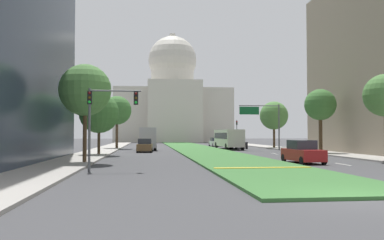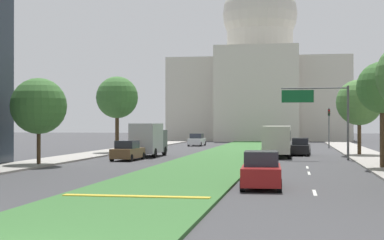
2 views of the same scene
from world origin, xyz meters
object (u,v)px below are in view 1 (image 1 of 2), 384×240
at_px(street_tree_right_far, 274,116).
at_px(sedan_midblock, 145,146).
at_px(overhead_guide_sign, 264,117).
at_px(sedan_far_horizon, 216,142).
at_px(traffic_light_far_right, 237,129).
at_px(street_tree_left_far, 117,111).
at_px(street_tree_right_mid, 320,105).
at_px(traffic_light_near_left, 103,111).
at_px(street_tree_left_near, 85,90).
at_px(capitol_building, 173,101).
at_px(sedan_very_far, 148,141).
at_px(street_tree_left_mid, 99,113).
at_px(box_truck_delivery, 148,138).
at_px(sedan_lead_stopped, 302,152).
at_px(sedan_distant, 239,143).
at_px(city_bus, 228,138).

bearing_deg(street_tree_right_far, sedan_midblock, -152.16).
relative_size(overhead_guide_sign, sedan_far_horizon, 1.44).
xyz_separation_m(traffic_light_far_right, sedan_midblock, (-18.63, -29.01, -2.50)).
distance_m(overhead_guide_sign, street_tree_left_far, 22.49).
relative_size(street_tree_right_mid, sedan_far_horizon, 1.68).
height_order(traffic_light_near_left, street_tree_left_far, street_tree_left_far).
height_order(overhead_guide_sign, street_tree_left_near, street_tree_left_near).
height_order(capitol_building, sedan_very_far, capitol_building).
height_order(street_tree_right_mid, street_tree_left_far, street_tree_left_far).
distance_m(street_tree_left_mid, box_truck_delivery, 14.69).
distance_m(capitol_building, street_tree_left_mid, 73.96).
distance_m(traffic_light_far_right, street_tree_left_near, 53.38).
xyz_separation_m(traffic_light_far_right, box_truck_delivery, (-18.26, -23.00, -1.64)).
bearing_deg(sedan_midblock, sedan_lead_stopped, -57.98).
bearing_deg(street_tree_left_mid, street_tree_right_mid, 1.76).
bearing_deg(sedan_very_far, sedan_distant, -58.09).
distance_m(traffic_light_near_left, sedan_lead_stopped, 16.15).
bearing_deg(traffic_light_far_right, box_truck_delivery, -128.45).
distance_m(overhead_guide_sign, street_tree_right_far, 8.40).
height_order(street_tree_left_near, sedan_lead_stopped, street_tree_left_near).
bearing_deg(capitol_building, sedan_very_far, -102.85).
bearing_deg(sedan_far_horizon, sedan_midblock, -120.85).
xyz_separation_m(box_truck_delivery, city_bus, (12.24, 2.67, 0.09)).
bearing_deg(street_tree_right_far, traffic_light_far_right, 96.01).
distance_m(street_tree_left_mid, city_bus, 23.92).
relative_size(street_tree_right_mid, street_tree_left_far, 0.92).
height_order(street_tree_right_mid, box_truck_delivery, street_tree_right_mid).
xyz_separation_m(street_tree_right_mid, sedan_very_far, (-19.77, 40.55, -4.85)).
xyz_separation_m(sedan_midblock, box_truck_delivery, (0.37, 6.01, 0.87)).
relative_size(capitol_building, sedan_midblock, 7.71).
distance_m(street_tree_left_near, sedan_far_horizon, 44.53).
bearing_deg(traffic_light_far_right, street_tree_right_mid, -87.28).
height_order(street_tree_right_far, sedan_far_horizon, street_tree_right_far).
height_order(traffic_light_far_right, sedan_midblock, traffic_light_far_right).
relative_size(traffic_light_far_right, sedan_very_far, 1.12).
xyz_separation_m(street_tree_right_far, sedan_distant, (-5.70, 0.10, -4.45)).
relative_size(street_tree_left_mid, sedan_very_far, 1.43).
distance_m(street_tree_right_mid, box_truck_delivery, 23.97).
bearing_deg(street_tree_left_near, street_tree_left_far, 89.74).
bearing_deg(street_tree_left_far, capitol_building, 77.35).
height_order(street_tree_left_far, box_truck_delivery, street_tree_left_far).
height_order(street_tree_right_far, box_truck_delivery, street_tree_right_far).
height_order(sedan_distant, sedan_far_horizon, sedan_distant).
distance_m(sedan_midblock, sedan_very_far, 33.90).
bearing_deg(street_tree_left_near, sedan_far_horizon, 66.76).
distance_m(street_tree_left_near, sedan_very_far, 53.39).
bearing_deg(city_bus, sedan_far_horizon, 88.59).
bearing_deg(sedan_lead_stopped, street_tree_left_far, 118.34).
bearing_deg(street_tree_right_far, street_tree_left_far, 178.81).
xyz_separation_m(street_tree_left_near, sedan_far_horizon, (17.46, 40.66, -4.96)).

